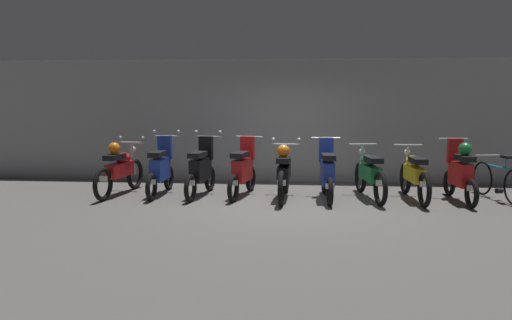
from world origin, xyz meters
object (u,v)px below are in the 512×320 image
at_px(motorbike_slot_3, 243,170).
at_px(motorbike_slot_2, 201,170).
at_px(motorbike_slot_1, 161,169).
at_px(motorbike_slot_5, 327,173).
at_px(motorbike_slot_6, 370,174).
at_px(motorbike_slot_7, 414,175).
at_px(motorbike_slot_8, 460,172).
at_px(motorbike_slot_4, 284,172).
at_px(motorbike_slot_0, 120,169).
at_px(bicycle, 498,181).

bearing_deg(motorbike_slot_3, motorbike_slot_2, -176.09).
bearing_deg(motorbike_slot_1, motorbike_slot_5, -3.23).
distance_m(motorbike_slot_6, motorbike_slot_7, 0.83).
relative_size(motorbike_slot_5, motorbike_slot_8, 1.00).
bearing_deg(motorbike_slot_6, motorbike_slot_3, 178.53).
bearing_deg(motorbike_slot_8, motorbike_slot_3, 177.41).
xyz_separation_m(motorbike_slot_4, motorbike_slot_7, (2.49, 0.09, -0.04)).
bearing_deg(motorbike_slot_0, motorbike_slot_6, -0.00).
bearing_deg(motorbike_slot_4, motorbike_slot_6, 5.18).
height_order(motorbike_slot_1, bicycle, motorbike_slot_1).
xyz_separation_m(motorbike_slot_4, motorbike_slot_5, (0.83, 0.01, -0.00)).
height_order(motorbike_slot_2, motorbike_slot_5, motorbike_slot_2).
distance_m(motorbike_slot_0, motorbike_slot_1, 0.83).
distance_m(motorbike_slot_2, motorbike_slot_8, 4.98).
distance_m(motorbike_slot_3, motorbike_slot_5, 1.66).
distance_m(motorbike_slot_5, motorbike_slot_6, 0.84).
relative_size(motorbike_slot_3, motorbike_slot_4, 0.85).
height_order(motorbike_slot_0, motorbike_slot_2, motorbike_slot_2).
relative_size(motorbike_slot_4, bicycle, 1.15).
relative_size(motorbike_slot_1, bicycle, 0.99).
bearing_deg(motorbike_slot_0, motorbike_slot_1, 3.51).
bearing_deg(motorbike_slot_1, motorbike_slot_3, 0.42).
relative_size(motorbike_slot_2, motorbike_slot_7, 0.86).
bearing_deg(motorbike_slot_5, motorbike_slot_8, 0.27).
bearing_deg(motorbike_slot_5, motorbike_slot_4, -179.00).
distance_m(motorbike_slot_8, bicycle, 0.83).
relative_size(motorbike_slot_7, bicycle, 1.15).
xyz_separation_m(motorbike_slot_0, motorbike_slot_8, (6.64, -0.12, 0.04)).
relative_size(motorbike_slot_4, motorbike_slot_6, 1.01).
distance_m(motorbike_slot_1, bicycle, 6.59).
bearing_deg(motorbike_slot_2, motorbike_slot_5, -3.28).
xyz_separation_m(motorbike_slot_8, bicycle, (0.78, 0.21, -0.20)).
height_order(motorbike_slot_1, motorbike_slot_4, motorbike_slot_1).
bearing_deg(motorbike_slot_1, motorbike_slot_8, -1.73).
height_order(motorbike_slot_3, motorbike_slot_5, same).
distance_m(motorbike_slot_2, motorbike_slot_6, 3.31).
bearing_deg(motorbike_slot_6, motorbike_slot_7, -3.99).
xyz_separation_m(motorbike_slot_3, motorbike_slot_7, (3.31, -0.12, -0.03)).
relative_size(motorbike_slot_1, motorbike_slot_3, 1.01).
distance_m(motorbike_slot_1, motorbike_slot_2, 0.84).
bearing_deg(motorbike_slot_8, motorbike_slot_6, 175.74).
xyz_separation_m(motorbike_slot_0, motorbike_slot_4, (3.32, -0.15, 0.00)).
bearing_deg(motorbike_slot_5, motorbike_slot_3, 173.12).
height_order(motorbike_slot_1, motorbike_slot_5, motorbike_slot_1).
bearing_deg(motorbike_slot_2, motorbike_slot_4, -5.41).
relative_size(motorbike_slot_4, motorbike_slot_5, 1.16).
xyz_separation_m(motorbike_slot_2, motorbike_slot_5, (2.48, -0.14, -0.00)).
relative_size(motorbike_slot_3, motorbike_slot_7, 0.85).
height_order(motorbike_slot_4, motorbike_slot_8, motorbike_slot_8).
height_order(motorbike_slot_4, motorbike_slot_5, motorbike_slot_5).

